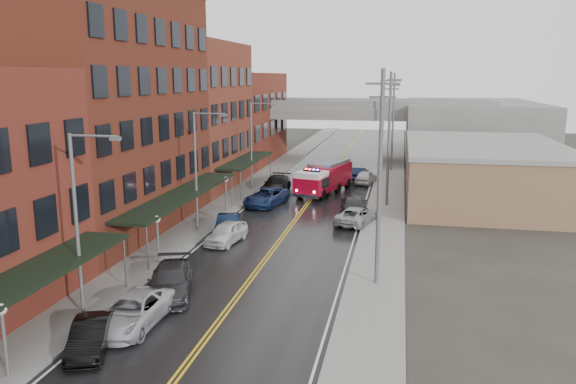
{
  "coord_description": "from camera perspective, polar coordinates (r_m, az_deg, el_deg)",
  "views": [
    {
      "loc": [
        8.25,
        -15.4,
        11.58
      ],
      "look_at": [
        0.03,
        25.3,
        3.0
      ],
      "focal_mm": 35.0,
      "sensor_mm": 36.0,
      "label": 1
    }
  ],
  "objects": [
    {
      "name": "fire_truck",
      "position": [
        56.17,
        3.65,
        1.51
      ],
      "size": [
        5.2,
        8.97,
        3.12
      ],
      "rotation": [
        0.0,
        0.0,
        -0.28
      ],
      "color": "#A4071F",
      "rests_on": "ground"
    },
    {
      "name": "parked_car_left_4",
      "position": [
        39.96,
        -6.29,
        -4.12
      ],
      "size": [
        2.4,
        4.61,
        1.5
      ],
      "primitive_type": "imported",
      "rotation": [
        0.0,
        0.0,
        -0.15
      ],
      "color": "silver",
      "rests_on": "ground"
    },
    {
      "name": "utility_pole_0",
      "position": [
        30.87,
        9.31,
        1.68
      ],
      "size": [
        1.8,
        0.24,
        12.0
      ],
      "color": "#59595B",
      "rests_on": "ground"
    },
    {
      "name": "street_lamp_2",
      "position": [
        57.69,
        -3.53,
        5.29
      ],
      "size": [
        2.64,
        0.22,
        9.0
      ],
      "color": "#59595B",
      "rests_on": "ground"
    },
    {
      "name": "street_lamp_1",
      "position": [
        42.56,
        -9.07,
        2.89
      ],
      "size": [
        2.64,
        0.22,
        9.0
      ],
      "color": "#59595B",
      "rests_on": "ground"
    },
    {
      "name": "brick_building_c",
      "position": [
        60.04,
        -9.72,
        7.62
      ],
      "size": [
        9.0,
        15.0,
        15.0
      ],
      "primitive_type": "cube",
      "color": "maroon",
      "rests_on": "ground"
    },
    {
      "name": "utility_pole_2",
      "position": [
        70.6,
        10.62,
        7.2
      ],
      "size": [
        1.8,
        0.24,
        12.0
      ],
      "color": "#59595B",
      "rests_on": "ground"
    },
    {
      "name": "parked_car_left_2",
      "position": [
        27.94,
        -15.47,
        -11.61
      ],
      "size": [
        2.54,
        5.35,
        1.48
      ],
      "primitive_type": "imported",
      "rotation": [
        0.0,
        0.0,
        -0.02
      ],
      "color": "#AEB0B7",
      "rests_on": "ground"
    },
    {
      "name": "utility_pole_1",
      "position": [
        50.68,
        10.22,
        5.52
      ],
      "size": [
        1.8,
        0.24,
        12.0
      ],
      "color": "#59595B",
      "rests_on": "ground"
    },
    {
      "name": "parked_car_left_6",
      "position": [
        51.17,
        -2.23,
        -0.5
      ],
      "size": [
        3.64,
        6.09,
        1.58
      ],
      "primitive_type": "imported",
      "rotation": [
        0.0,
        0.0,
        -0.19
      ],
      "color": "navy",
      "rests_on": "ground"
    },
    {
      "name": "parked_car_right_2",
      "position": [
        61.96,
        7.92,
        1.5
      ],
      "size": [
        2.47,
        4.63,
        1.5
      ],
      "primitive_type": "imported",
      "rotation": [
        0.0,
        0.0,
        2.98
      ],
      "color": "silver",
      "rests_on": "ground"
    },
    {
      "name": "parked_car_left_7",
      "position": [
        56.98,
        -1.22,
        0.79
      ],
      "size": [
        2.36,
        5.66,
        1.64
      ],
      "primitive_type": "imported",
      "rotation": [
        0.0,
        0.0,
        -0.01
      ],
      "color": "black",
      "rests_on": "ground"
    },
    {
      "name": "curb_left",
      "position": [
        48.85,
        -5.45,
        -2.0
      ],
      "size": [
        0.3,
        160.0,
        0.15
      ],
      "primitive_type": "cube",
      "color": "gray",
      "rests_on": "ground"
    },
    {
      "name": "parked_car_left_5",
      "position": [
        42.19,
        -6.16,
        -3.31
      ],
      "size": [
        2.34,
        4.59,
        1.44
      ],
      "primitive_type": "imported",
      "rotation": [
        0.0,
        0.0,
        0.19
      ],
      "color": "black",
      "rests_on": "ground"
    },
    {
      "name": "overpass",
      "position": [
        78.03,
        5.37,
        7.52
      ],
      "size": [
        40.0,
        10.0,
        7.5
      ],
      "color": "slate",
      "rests_on": "ground"
    },
    {
      "name": "globe_lamp_2",
      "position": [
        48.59,
        -6.34,
        0.61
      ],
      "size": [
        0.44,
        0.44,
        3.12
      ],
      "color": "#59595B",
      "rests_on": "ground"
    },
    {
      "name": "sidewalk_left",
      "position": [
        49.34,
        -7.28,
        -1.9
      ],
      "size": [
        3.0,
        160.0,
        0.15
      ],
      "primitive_type": "cube",
      "color": "slate",
      "rests_on": "ground"
    },
    {
      "name": "globe_lamp_0",
      "position": [
        24.56,
        -27.0,
        -11.84
      ],
      "size": [
        0.44,
        0.44,
        3.12
      ],
      "color": "#59595B",
      "rests_on": "ground"
    },
    {
      "name": "globe_lamp_1",
      "position": [
        35.86,
        -13.15,
        -3.61
      ],
      "size": [
        0.44,
        0.44,
        3.12
      ],
      "color": "#59595B",
      "rests_on": "ground"
    },
    {
      "name": "awning_0",
      "position": [
        26.41,
        -26.33,
        -8.57
      ],
      "size": [
        2.6,
        16.0,
        3.09
      ],
      "color": "black",
      "rests_on": "ground"
    },
    {
      "name": "sidewalk_right",
      "position": [
        46.84,
        9.92,
        -2.72
      ],
      "size": [
        3.0,
        160.0,
        0.15
      ],
      "primitive_type": "cube",
      "color": "slate",
      "rests_on": "ground"
    },
    {
      "name": "parked_car_right_1",
      "position": [
        48.19,
        6.69,
        -1.32
      ],
      "size": [
        2.87,
        5.77,
        1.61
      ],
      "primitive_type": "imported",
      "rotation": [
        0.0,
        0.0,
        3.26
      ],
      "color": "#28282B",
      "rests_on": "ground"
    },
    {
      "name": "awning_2",
      "position": [
        58.7,
        -4.26,
        3.23
      ],
      "size": [
        2.6,
        13.0,
        3.09
      ],
      "color": "black",
      "rests_on": "ground"
    },
    {
      "name": "curb_right",
      "position": [
        46.9,
        7.9,
        -2.63
      ],
      "size": [
        0.3,
        160.0,
        0.15
      ],
      "primitive_type": "cube",
      "color": "gray",
      "rests_on": "ground"
    },
    {
      "name": "awning_1",
      "position": [
        42.38,
        -10.64,
        -0.22
      ],
      "size": [
        2.6,
        18.0,
        3.09
      ],
      "color": "black",
      "rests_on": "ground"
    },
    {
      "name": "road",
      "position": [
        47.57,
        1.09,
        -2.4
      ],
      "size": [
        11.0,
        160.0,
        0.02
      ],
      "primitive_type": "cube",
      "color": "black",
      "rests_on": "ground"
    },
    {
      "name": "brick_building_b",
      "position": [
        44.1,
        -18.02,
        7.76
      ],
      "size": [
        9.0,
        20.0,
        18.0
      ],
      "primitive_type": "cube",
      "color": "#4F1E15",
      "rests_on": "ground"
    },
    {
      "name": "brick_building_far",
      "position": [
        76.7,
        -4.97,
        7.46
      ],
      "size": [
        9.0,
        20.0,
        12.0
      ],
      "primitive_type": "cube",
      "color": "maroon",
      "rests_on": "ground"
    },
    {
      "name": "parked_car_left_3",
      "position": [
        31.13,
        -11.87,
        -8.85
      ],
      "size": [
        3.75,
        5.91,
        1.59
      ],
      "primitive_type": "imported",
      "rotation": [
        0.0,
        0.0,
        0.3
      ],
      "color": "#262629",
      "rests_on": "ground"
    },
    {
      "name": "street_lamp_0",
      "position": [
        28.41,
        -20.34,
        -2.07
      ],
      "size": [
        2.64,
        0.22,
        9.0
      ],
      "color": "#59595B",
      "rests_on": "ground"
    },
    {
      "name": "parked_car_left_1",
      "position": [
        26.14,
        -19.42,
        -13.66
      ],
      "size": [
        2.78,
        4.42,
        1.38
      ],
      "primitive_type": "imported",
      "rotation": [
        0.0,
        0.0,
        0.35
      ],
      "color": "black",
      "rests_on": "ground"
    },
    {
      "name": "right_far_block",
      "position": [
        86.28,
        17.97,
        6.07
      ],
      "size": [
        18.0,
        30.0,
        8.0
      ],
      "primitive_type": "cube",
      "color": "slate",
      "rests_on": "ground"
    },
    {
      "name": "parked_car_right_0",
      "position": [
        45.05,
        6.95,
        -2.38
      ],
      "size": [
        3.52,
        5.5,
        1.41
      ],
      "primitive_type": "imported",
      "rotation": [
        0.0,
        0.0,
        2.89
      ],
      "color": "#9A9DA1",
      "rests_on": "ground"
    },
    {
      "name": "tan_building",
      "position": [
        56.67,
        19.14,
        1.81
      ],
      "size": [
        14.0,
        22.0,
        5.0
      ],
      "primitive_type": "cube",
      "color": "#866348",
      "rests_on": "ground"
    },
    {
      "name": "parked_car_right_3",
      "position": [
        64.4,
        7.12,
        1.88
      ],
      "size": [
        2.28,
        4.61,
        1.45
      ],
      "primitive_type": "imported",
      "rotation": [
        0.0,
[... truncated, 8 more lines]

